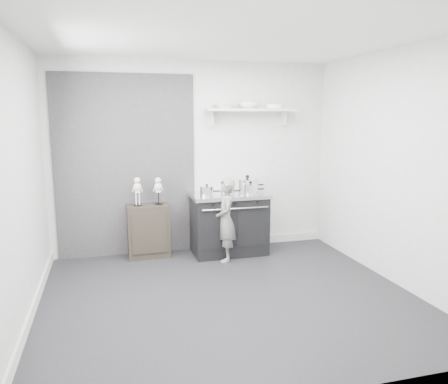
{
  "coord_description": "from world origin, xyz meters",
  "views": [
    {
      "loc": [
        -1.22,
        -4.31,
        1.96
      ],
      "look_at": [
        0.22,
        0.95,
        0.98
      ],
      "focal_mm": 35.0,
      "sensor_mm": 36.0,
      "label": 1
    }
  ],
  "objects": [
    {
      "name": "ground",
      "position": [
        0.0,
        0.0,
        0.0
      ],
      "size": [
        4.0,
        4.0,
        0.0
      ],
      "primitive_type": "plane",
      "color": "black",
      "rests_on": "ground"
    },
    {
      "name": "bowl_large",
      "position": [
        0.41,
        1.67,
        2.07
      ],
      "size": [
        0.28,
        0.28,
        0.07
      ],
      "primitive_type": "imported",
      "color": "white",
      "rests_on": "wall_shelf"
    },
    {
      "name": "skeleton_full",
      "position": [
        -0.82,
        1.61,
        0.96
      ],
      "size": [
        0.13,
        0.08,
        0.45
      ],
      "primitive_type": null,
      "color": "beige",
      "rests_on": "side_cabinet"
    },
    {
      "name": "stove",
      "position": [
        0.43,
        1.48,
        0.44
      ],
      "size": [
        1.08,
        0.67,
        0.87
      ],
      "color": "black",
      "rests_on": "ground"
    },
    {
      "name": "pot_front_right",
      "position": [
        0.7,
        1.33,
        0.94
      ],
      "size": [
        0.31,
        0.22,
        0.18
      ],
      "color": "silver",
      "rests_on": "stove"
    },
    {
      "name": "wall_shelf",
      "position": [
        0.8,
        1.68,
        2.01
      ],
      "size": [
        1.3,
        0.26,
        0.24
      ],
      "color": "silver",
      "rests_on": "room_shell"
    },
    {
      "name": "pot_back_right",
      "position": [
        0.74,
        1.58,
        0.96
      ],
      "size": [
        0.41,
        0.32,
        0.24
      ],
      "color": "silver",
      "rests_on": "stove"
    },
    {
      "name": "pot_front_left",
      "position": [
        0.09,
        1.36,
        0.93
      ],
      "size": [
        0.28,
        0.19,
        0.16
      ],
      "color": "silver",
      "rests_on": "stove"
    },
    {
      "name": "plate_stack",
      "position": [
        1.16,
        1.67,
        2.07
      ],
      "size": [
        0.24,
        0.24,
        0.06
      ],
      "primitive_type": "cylinder",
      "color": "white",
      "rests_on": "wall_shelf"
    },
    {
      "name": "skeleton_torso",
      "position": [
        -0.54,
        1.61,
        0.95
      ],
      "size": [
        0.12,
        0.08,
        0.43
      ],
      "primitive_type": null,
      "color": "beige",
      "rests_on": "side_cabinet"
    },
    {
      "name": "room_shell",
      "position": [
        -0.09,
        0.15,
        1.64
      ],
      "size": [
        4.02,
        3.62,
        2.71
      ],
      "color": "#B8B8B6",
      "rests_on": "ground"
    },
    {
      "name": "bowl_small",
      "position": [
        0.77,
        1.67,
        2.08
      ],
      "size": [
        0.27,
        0.27,
        0.08
      ],
      "primitive_type": "imported",
      "color": "white",
      "rests_on": "wall_shelf"
    },
    {
      "name": "side_cabinet",
      "position": [
        -0.69,
        1.61,
        0.37
      ],
      "size": [
        0.56,
        0.33,
        0.73
      ],
      "primitive_type": "cube",
      "color": "black",
      "rests_on": "ground"
    },
    {
      "name": "pot_front_center",
      "position": [
        0.36,
        1.29,
        0.94
      ],
      "size": [
        0.28,
        0.19,
        0.17
      ],
      "color": "silver",
      "rests_on": "stove"
    },
    {
      "name": "child",
      "position": [
        0.3,
        1.17,
        0.56
      ],
      "size": [
        0.33,
        0.45,
        1.12
      ],
      "primitive_type": "imported",
      "rotation": [
        0.0,
        0.0,
        -1.73
      ],
      "color": "slate",
      "rests_on": "ground"
    }
  ]
}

